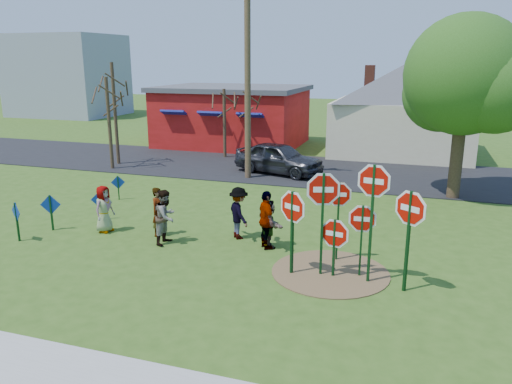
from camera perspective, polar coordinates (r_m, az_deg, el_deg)
ground at (r=16.07m, az=-6.96°, el=-5.71°), size 120.00×120.00×0.00m
sidewalk at (r=10.68m, az=-24.30°, el=-18.15°), size 22.00×1.80×0.08m
road at (r=26.51m, az=3.55°, el=2.69°), size 120.00×7.50×0.04m
dirt_patch at (r=13.92m, az=8.48°, el=-9.06°), size 3.20×3.20×0.03m
red_building at (r=33.97m, az=-2.68°, el=8.74°), size 9.40×7.69×3.90m
cream_house at (r=31.71m, az=16.50°, el=9.45°), size 9.40×9.40×6.50m
distant_building at (r=55.60m, az=-20.73°, el=12.34°), size 10.00×8.00×8.00m
stop_sign_a at (r=13.17m, az=4.19°, el=-2.55°), size 1.03×0.58×2.47m
stop_sign_b at (r=14.20m, az=9.43°, el=-1.07°), size 0.93×0.24×2.45m
stop_sign_c at (r=12.79m, az=13.22°, el=-0.47°), size 1.12×0.23×3.29m
stop_sign_d at (r=13.34m, az=12.03°, el=-3.57°), size 0.99×0.10×2.11m
stop_sign_e at (r=13.31m, az=8.96°, el=-5.09°), size 1.05×0.22×1.74m
stop_sign_f at (r=12.63m, az=17.18°, el=-2.68°), size 1.00×0.66×2.75m
stop_sign_g at (r=13.08m, az=7.66°, el=-0.97°), size 1.16×0.35×2.98m
blue_diamond_a at (r=17.52m, az=-25.69°, el=-2.60°), size 0.57×0.30×1.29m
blue_diamond_b at (r=18.18m, az=-22.39°, el=-1.77°), size 0.65×0.25×1.25m
blue_diamond_c at (r=18.78m, az=-17.37°, el=-1.13°), size 0.59×0.30×1.09m
blue_diamond_d at (r=21.29m, az=-15.48°, el=0.78°), size 0.50×0.28×1.02m
person_a at (r=17.42m, az=-16.99°, el=-1.85°), size 0.60×0.84×1.60m
person_b at (r=16.62m, az=-11.05°, el=-2.23°), size 0.50×0.66×1.62m
person_c at (r=15.86m, az=-10.24°, el=-2.80°), size 0.70×0.88×1.74m
person_d at (r=16.05m, az=-1.98°, el=-2.42°), size 1.20×1.24×1.70m
person_e at (r=15.15m, az=1.19°, el=-3.24°), size 0.98×1.13×1.82m
person_f at (r=15.36m, az=1.42°, el=-3.60°), size 1.21×1.38×1.51m
suv at (r=25.17m, az=2.62°, el=3.91°), size 4.91×3.06×1.56m
utility_pole at (r=23.77m, az=-0.97°, el=13.33°), size 2.31×0.29×9.43m
leafy_tree at (r=21.81m, az=23.05°, el=11.52°), size 5.22×4.76×7.42m
bare_tree_west at (r=27.08m, az=-16.53°, el=8.95°), size 1.80×1.80×4.77m
bare_tree_east at (r=28.37m, az=-1.12°, el=8.99°), size 1.80×1.80×4.16m
bare_tree_mid at (r=28.23m, az=-15.91°, el=10.15°), size 1.80×1.80×5.48m
bare_tree_extra at (r=29.21m, az=-3.64°, el=8.94°), size 1.80×1.80×4.00m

